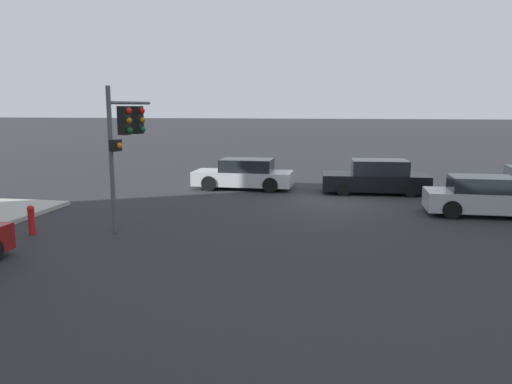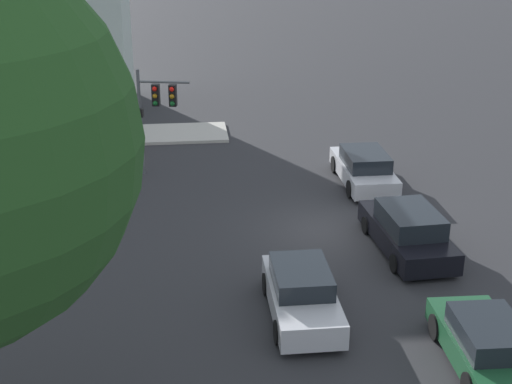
% 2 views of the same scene
% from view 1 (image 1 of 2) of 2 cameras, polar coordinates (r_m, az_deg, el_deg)
% --- Properties ---
extents(ground_plane, '(300.00, 300.00, 0.00)m').
position_cam_1_polar(ground_plane, '(21.23, 8.86, -0.99)').
color(ground_plane, '#28282B').
extents(traffic_signal, '(0.64, 2.33, 4.52)m').
position_cam_1_polar(traffic_signal, '(16.34, -14.70, 6.71)').
color(traffic_signal, '#515456').
rests_on(traffic_signal, ground_plane).
extents(crossing_car_0, '(4.82, 2.21, 1.53)m').
position_cam_1_polar(crossing_car_0, '(23.38, 13.56, 1.59)').
color(crossing_car_0, black).
rests_on(crossing_car_0, ground_plane).
extents(crossing_car_1, '(4.18, 1.87, 1.43)m').
position_cam_1_polar(crossing_car_1, '(19.85, 24.66, -0.53)').
color(crossing_car_1, '#B7B7BC').
rests_on(crossing_car_1, ground_plane).
extents(crossing_car_2, '(4.70, 1.98, 1.45)m').
position_cam_1_polar(crossing_car_2, '(23.92, -1.37, 1.99)').
color(crossing_car_2, '#B7B7BC').
rests_on(crossing_car_2, ground_plane).
extents(fire_hydrant, '(0.22, 0.22, 0.92)m').
position_cam_1_polar(fire_hydrant, '(16.85, -24.29, -2.83)').
color(fire_hydrant, red).
rests_on(fire_hydrant, ground_plane).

